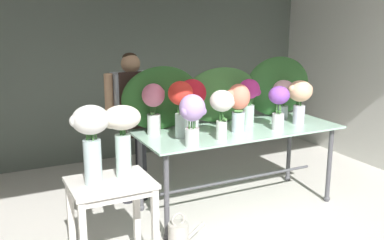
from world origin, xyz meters
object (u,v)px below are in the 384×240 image
vase_rosy_snapdragons (154,104)px  watering_can (179,235)px  vase_scarlet_ranunculus (181,101)px  vase_blush_freesia (283,94)px  vase_white_roses_tall (91,135)px  vase_crimson_anemones (192,98)px  vase_coral_carnations (238,103)px  vase_cream_lisianthus_tall (122,130)px  side_table_white (111,196)px  vase_magenta_peonies (249,97)px  display_table_glass (238,140)px  vase_lilac_lilies (192,114)px  vase_violet_hydrangea (279,103)px  vase_ivory_stock (222,107)px  vase_peach_dahlias (300,96)px  florist (132,113)px

vase_rosy_snapdragons → watering_can: 1.25m
vase_scarlet_ranunculus → vase_blush_freesia: (1.36, 0.21, -0.07)m
vase_blush_freesia → vase_white_roses_tall: vase_white_roses_tall is taller
vase_white_roses_tall → vase_crimson_anemones: bearing=32.3°
vase_coral_carnations → vase_cream_lisianthus_tall: size_ratio=0.86×
side_table_white → vase_cream_lisianthus_tall: vase_cream_lisianthus_tall is taller
vase_magenta_peonies → vase_cream_lisianthus_tall: vase_magenta_peonies is taller
display_table_glass → side_table_white: 1.68m
vase_coral_carnations → vase_blush_freesia: bearing=19.9°
vase_magenta_peonies → vase_coral_carnations: bearing=-142.7°
vase_coral_carnations → vase_magenta_peonies: size_ratio=0.99×
vase_scarlet_ranunculus → vase_white_roses_tall: (-1.00, -0.59, -0.06)m
vase_lilac_lilies → vase_violet_hydrangea: vase_lilac_lilies is taller
vase_coral_carnations → vase_ivory_stock: bearing=-149.6°
vase_scarlet_ranunculus → vase_blush_freesia: bearing=8.9°
display_table_glass → vase_blush_freesia: 0.81m
vase_peach_dahlias → vase_cream_lisianthus_tall: bearing=-167.2°
display_table_glass → vase_ivory_stock: (-0.36, -0.28, 0.44)m
vase_crimson_anemones → vase_white_roses_tall: (-1.20, -0.76, -0.04)m
display_table_glass → vase_peach_dahlias: size_ratio=4.51×
vase_magenta_peonies → vase_crimson_anemones: (-0.65, 0.03, 0.03)m
display_table_glass → vase_blush_freesia: size_ratio=4.86×
display_table_glass → vase_coral_carnations: size_ratio=4.34×
vase_lilac_lilies → florist: bearing=103.3°
vase_coral_carnations → display_table_glass: bearing=54.8°
vase_scarlet_ranunculus → watering_can: bearing=-117.5°
vase_magenta_peonies → display_table_glass: bearing=-156.1°
florist → vase_coral_carnations: (0.85, -0.73, 0.16)m
vase_magenta_peonies → side_table_white: bearing=-157.1°
vase_coral_carnations → vase_magenta_peonies: bearing=37.3°
vase_scarlet_ranunculus → vase_blush_freesia: size_ratio=1.25×
vase_blush_freesia → watering_can: (-1.61, -0.69, -1.02)m
vase_peach_dahlias → vase_ivory_stock: vase_ivory_stock is taller
vase_white_roses_tall → florist: bearing=59.4°
display_table_glass → vase_scarlet_ranunculus: 0.83m
vase_peach_dahlias → side_table_white: bearing=-166.7°
florist → vase_lilac_lilies: bearing=-76.7°
vase_lilac_lilies → vase_blush_freesia: vase_lilac_lilies is taller
florist → vase_lilac_lilies: (0.23, -0.96, 0.15)m
vase_violet_hydrangea → vase_blush_freesia: vase_violet_hydrangea is taller
vase_coral_carnations → watering_can: size_ratio=1.38×
florist → vase_white_roses_tall: bearing=-120.6°
side_table_white → vase_violet_hydrangea: size_ratio=1.74×
vase_peach_dahlias → vase_ivory_stock: (-1.05, -0.16, 0.01)m
florist → vase_blush_freesia: 1.68m
vase_magenta_peonies → vase_rosy_snapdragons: bearing=175.8°
vase_lilac_lilies → vase_peach_dahlias: size_ratio=1.01×
vase_coral_carnations → watering_can: (-0.84, -0.42, -1.03)m
vase_blush_freesia → vase_rosy_snapdragons: (-1.55, 0.00, 0.02)m
side_table_white → vase_crimson_anemones: 1.42m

